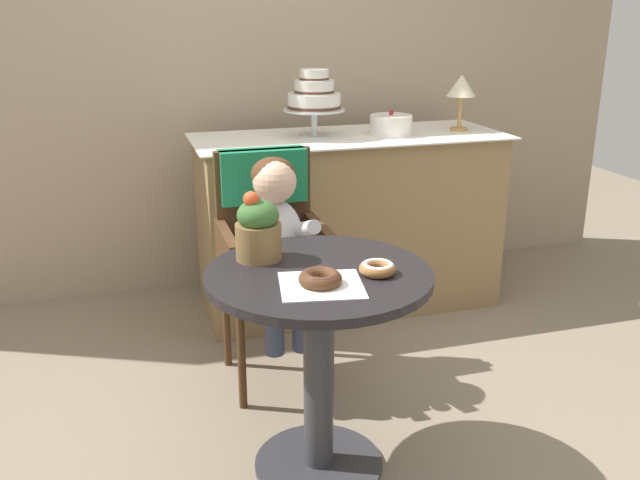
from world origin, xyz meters
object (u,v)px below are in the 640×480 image
at_px(seated_child, 277,231).
at_px(donut_front, 320,278).
at_px(flower_vase, 258,227).
at_px(table_lamp, 461,88).
at_px(round_layer_cake, 391,125).
at_px(cafe_table, 319,332).
at_px(wicker_chair, 269,229).
at_px(tiered_cake_stand, 314,97).
at_px(donut_mid, 378,268).

xyz_separation_m(seated_child, donut_front, (-0.03, -0.68, 0.07)).
height_order(flower_vase, table_lamp, table_lamp).
relative_size(donut_front, round_layer_cake, 0.63).
xyz_separation_m(cafe_table, donut_front, (-0.03, -0.11, 0.24)).
height_order(round_layer_cake, table_lamp, table_lamp).
relative_size(wicker_chair, donut_front, 7.30).
height_order(wicker_chair, round_layer_cake, round_layer_cake).
xyz_separation_m(flower_vase, round_layer_cake, (0.91, 1.10, 0.12)).
bearing_deg(flower_vase, donut_front, -65.61).
xyz_separation_m(seated_child, tiered_cake_stand, (0.37, 0.74, 0.42)).
height_order(cafe_table, tiered_cake_stand, tiered_cake_stand).
bearing_deg(cafe_table, seated_child, 89.95).
bearing_deg(tiered_cake_stand, donut_front, -105.58).
distance_m(tiered_cake_stand, round_layer_cake, 0.41).
relative_size(donut_mid, tiered_cake_stand, 0.35).
bearing_deg(tiered_cake_stand, round_layer_cake, -5.70).
xyz_separation_m(donut_mid, flower_vase, (-0.32, 0.24, 0.09)).
bearing_deg(flower_vase, cafe_table, -47.01).
xyz_separation_m(seated_child, round_layer_cake, (0.75, 0.70, 0.27)).
bearing_deg(table_lamp, flower_vase, -139.24).
bearing_deg(cafe_table, wicker_chair, 89.96).
bearing_deg(donut_mid, tiered_cake_stand, 81.80).
bearing_deg(round_layer_cake, tiered_cake_stand, 174.30).
height_order(wicker_chair, seated_child, seated_child).
xyz_separation_m(donut_mid, table_lamp, (0.97, 1.35, 0.38)).
bearing_deg(donut_front, seated_child, 87.59).
xyz_separation_m(seated_child, flower_vase, (-0.15, -0.40, 0.15)).
bearing_deg(seated_child, donut_mid, -75.31).
distance_m(donut_mid, round_layer_cake, 1.47).
xyz_separation_m(donut_mid, round_layer_cake, (0.58, 1.34, 0.21)).
xyz_separation_m(seated_child, table_lamp, (1.14, 0.72, 0.44)).
bearing_deg(table_lamp, round_layer_cake, -177.52).
bearing_deg(donut_front, cafe_table, 76.10).
relative_size(tiered_cake_stand, table_lamp, 1.15).
distance_m(tiered_cake_stand, table_lamp, 0.77).
relative_size(donut_mid, round_layer_cake, 0.55).
xyz_separation_m(cafe_table, flower_vase, (-0.15, 0.16, 0.32)).
distance_m(wicker_chair, donut_front, 0.84).
xyz_separation_m(wicker_chair, flower_vase, (-0.15, -0.55, 0.19)).
distance_m(seated_child, donut_mid, 0.66).
bearing_deg(cafe_table, flower_vase, 132.99).
xyz_separation_m(round_layer_cake, table_lamp, (0.39, 0.02, 0.17)).
distance_m(seated_child, donut_front, 0.68).
bearing_deg(tiered_cake_stand, wicker_chair, -122.16).
bearing_deg(donut_mid, flower_vase, 143.26).
xyz_separation_m(tiered_cake_stand, table_lamp, (0.77, -0.02, 0.02)).
bearing_deg(cafe_table, donut_front, -103.90).
relative_size(donut_front, flower_vase, 0.57).
bearing_deg(cafe_table, table_lamp, 48.32).
xyz_separation_m(wicker_chair, seated_child, (-0.00, -0.16, 0.04)).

